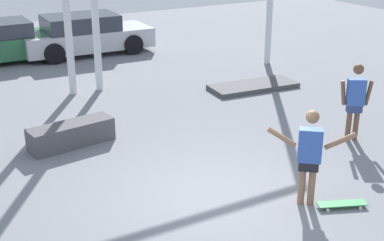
% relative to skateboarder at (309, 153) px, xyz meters
% --- Properties ---
extents(ground_plane, '(36.00, 36.00, 0.00)m').
position_rel_skateboarder_xyz_m(ground_plane, '(-1.19, 0.94, -0.95)').
color(ground_plane, slate).
extents(skateboarder, '(1.16, 0.98, 1.69)m').
position_rel_skateboarder_xyz_m(skateboarder, '(0.00, 0.00, 0.00)').
color(skateboarder, '#8C664C').
rests_on(skateboarder, ground_plane).
extents(skateboard, '(0.85, 0.51, 0.08)m').
position_rel_skateboarder_xyz_m(skateboard, '(0.45, -0.39, -0.88)').
color(skateboard, '#338C4C').
rests_on(skateboard, ground_plane).
extents(grind_box, '(1.86, 0.80, 0.49)m').
position_rel_skateboarder_xyz_m(grind_box, '(-2.68, 4.35, -0.70)').
color(grind_box, '#47474C').
rests_on(grind_box, ground_plane).
extents(manual_pad, '(2.57, 1.20, 0.13)m').
position_rel_skateboarder_xyz_m(manual_pad, '(3.02, 5.74, -0.88)').
color(manual_pad, '#47474C').
rests_on(manual_pad, ground_plane).
extents(parked_car_green, '(4.03, 1.98, 1.33)m').
position_rel_skateboarder_xyz_m(parked_car_green, '(-2.58, 12.32, -0.30)').
color(parked_car_green, '#28603D').
rests_on(parked_car_green, ground_plane).
extents(parked_car_silver, '(4.51, 2.06, 1.37)m').
position_rel_skateboarder_xyz_m(parked_car_silver, '(0.24, 11.97, -0.27)').
color(parked_car_silver, '#B7BABF').
rests_on(parked_car_silver, ground_plane).
extents(bystander, '(0.63, 0.43, 1.70)m').
position_rel_skateboarder_xyz_m(bystander, '(2.71, 1.66, 0.00)').
color(bystander, brown).
rests_on(bystander, ground_plane).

